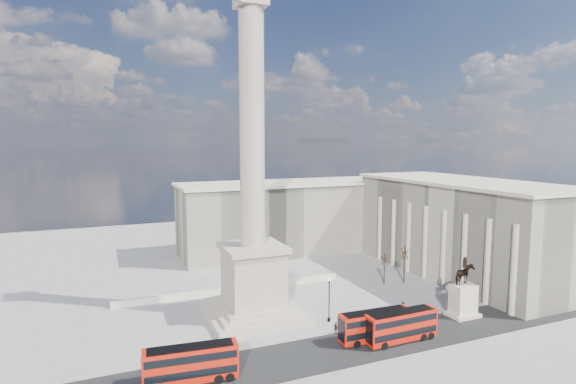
{
  "coord_description": "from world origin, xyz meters",
  "views": [
    {
      "loc": [
        -20.32,
        -57.32,
        26.17
      ],
      "look_at": [
        4.07,
        1.23,
        18.96
      ],
      "focal_mm": 28.0,
      "sensor_mm": 36.0,
      "label": 1
    }
  ],
  "objects_px": {
    "equestrian_statue": "(463,295)",
    "pedestrian_walking": "(390,319)",
    "victorian_lamp": "(329,295)",
    "pedestrian_crossing": "(336,328)",
    "nelsons_column": "(253,231)",
    "red_bus_c": "(376,325)",
    "red_bus_a": "(192,364)",
    "pedestrian_standing": "(402,308)",
    "red_bus_b": "(401,326)"
  },
  "relations": [
    {
      "from": "red_bus_c",
      "to": "pedestrian_standing",
      "type": "relative_size",
      "value": 5.23
    },
    {
      "from": "red_bus_c",
      "to": "pedestrian_walking",
      "type": "distance_m",
      "value": 6.21
    },
    {
      "from": "nelsons_column",
      "to": "red_bus_b",
      "type": "relative_size",
      "value": 4.91
    },
    {
      "from": "pedestrian_walking",
      "to": "victorian_lamp",
      "type": "bearing_deg",
      "value": 125.25
    },
    {
      "from": "nelsons_column",
      "to": "red_bus_a",
      "type": "relative_size",
      "value": 4.83
    },
    {
      "from": "nelsons_column",
      "to": "red_bus_c",
      "type": "bearing_deg",
      "value": -50.26
    },
    {
      "from": "pedestrian_standing",
      "to": "pedestrian_crossing",
      "type": "height_order",
      "value": "pedestrian_standing"
    },
    {
      "from": "nelsons_column",
      "to": "red_bus_c",
      "type": "relative_size",
      "value": 4.97
    },
    {
      "from": "pedestrian_standing",
      "to": "red_bus_c",
      "type": "bearing_deg",
      "value": 29.77
    },
    {
      "from": "red_bus_c",
      "to": "pedestrian_standing",
      "type": "height_order",
      "value": "red_bus_c"
    },
    {
      "from": "pedestrian_standing",
      "to": "victorian_lamp",
      "type": "bearing_deg",
      "value": -13.48
    },
    {
      "from": "pedestrian_walking",
      "to": "pedestrian_crossing",
      "type": "bearing_deg",
      "value": 153.67
    },
    {
      "from": "victorian_lamp",
      "to": "pedestrian_standing",
      "type": "xyz_separation_m",
      "value": [
        11.69,
        -1.73,
        -2.94
      ]
    },
    {
      "from": "nelsons_column",
      "to": "equestrian_statue",
      "type": "relative_size",
      "value": 5.46
    },
    {
      "from": "red_bus_a",
      "to": "red_bus_c",
      "type": "xyz_separation_m",
      "value": [
        24.29,
        1.08,
        -0.04
      ]
    },
    {
      "from": "pedestrian_standing",
      "to": "pedestrian_crossing",
      "type": "distance_m",
      "value": 13.03
    },
    {
      "from": "equestrian_statue",
      "to": "pedestrian_standing",
      "type": "height_order",
      "value": "equestrian_statue"
    },
    {
      "from": "nelsons_column",
      "to": "victorian_lamp",
      "type": "relative_size",
      "value": 7.53
    },
    {
      "from": "pedestrian_standing",
      "to": "pedestrian_crossing",
      "type": "bearing_deg",
      "value": 5.63
    },
    {
      "from": "red_bus_b",
      "to": "pedestrian_standing",
      "type": "bearing_deg",
      "value": 51.27
    },
    {
      "from": "red_bus_a",
      "to": "pedestrian_standing",
      "type": "height_order",
      "value": "red_bus_a"
    },
    {
      "from": "victorian_lamp",
      "to": "pedestrian_standing",
      "type": "distance_m",
      "value": 12.17
    },
    {
      "from": "red_bus_c",
      "to": "victorian_lamp",
      "type": "height_order",
      "value": "victorian_lamp"
    },
    {
      "from": "equestrian_statue",
      "to": "red_bus_c",
      "type": "bearing_deg",
      "value": -173.17
    },
    {
      "from": "red_bus_c",
      "to": "victorian_lamp",
      "type": "bearing_deg",
      "value": 111.04
    },
    {
      "from": "equestrian_statue",
      "to": "pedestrian_walking",
      "type": "bearing_deg",
      "value": 172.42
    },
    {
      "from": "red_bus_a",
      "to": "red_bus_c",
      "type": "relative_size",
      "value": 1.03
    },
    {
      "from": "pedestrian_walking",
      "to": "pedestrian_standing",
      "type": "distance_m",
      "value": 4.89
    },
    {
      "from": "pedestrian_crossing",
      "to": "equestrian_statue",
      "type": "bearing_deg",
      "value": -110.43
    },
    {
      "from": "red_bus_b",
      "to": "pedestrian_crossing",
      "type": "bearing_deg",
      "value": 140.56
    },
    {
      "from": "victorian_lamp",
      "to": "pedestrian_walking",
      "type": "xyz_separation_m",
      "value": [
        7.6,
        -4.4,
        -3.08
      ]
    },
    {
      "from": "red_bus_c",
      "to": "equestrian_statue",
      "type": "xyz_separation_m",
      "value": [
        16.78,
        2.01,
        1.1
      ]
    },
    {
      "from": "red_bus_b",
      "to": "pedestrian_walking",
      "type": "xyz_separation_m",
      "value": [
        1.95,
        5.12,
        -1.33
      ]
    },
    {
      "from": "red_bus_c",
      "to": "equestrian_statue",
      "type": "bearing_deg",
      "value": 9.23
    },
    {
      "from": "pedestrian_walking",
      "to": "red_bus_a",
      "type": "bearing_deg",
      "value": 164.39
    },
    {
      "from": "red_bus_a",
      "to": "red_bus_b",
      "type": "relative_size",
      "value": 1.02
    },
    {
      "from": "red_bus_a",
      "to": "pedestrian_crossing",
      "type": "distance_m",
      "value": 21.1
    },
    {
      "from": "red_bus_a",
      "to": "pedestrian_standing",
      "type": "distance_m",
      "value": 34.1
    },
    {
      "from": "red_bus_b",
      "to": "pedestrian_crossing",
      "type": "relative_size",
      "value": 6.21
    },
    {
      "from": "pedestrian_walking",
      "to": "pedestrian_crossing",
      "type": "xyz_separation_m",
      "value": [
        -8.71,
        0.25,
        -0.0
      ]
    },
    {
      "from": "pedestrian_walking",
      "to": "pedestrian_crossing",
      "type": "relative_size",
      "value": 1.0
    },
    {
      "from": "victorian_lamp",
      "to": "pedestrian_crossing",
      "type": "height_order",
      "value": "victorian_lamp"
    },
    {
      "from": "red_bus_a",
      "to": "victorian_lamp",
      "type": "distance_m",
      "value": 23.48
    },
    {
      "from": "victorian_lamp",
      "to": "red_bus_b",
      "type": "bearing_deg",
      "value": -59.32
    },
    {
      "from": "victorian_lamp",
      "to": "pedestrian_crossing",
      "type": "distance_m",
      "value": 5.29
    },
    {
      "from": "red_bus_c",
      "to": "pedestrian_walking",
      "type": "xyz_separation_m",
      "value": [
        4.91,
        3.59,
        -1.29
      ]
    },
    {
      "from": "pedestrian_standing",
      "to": "nelsons_column",
      "type": "bearing_deg",
      "value": -26.5
    },
    {
      "from": "red_bus_c",
      "to": "pedestrian_crossing",
      "type": "xyz_separation_m",
      "value": [
        -3.81,
        3.84,
        -1.29
      ]
    },
    {
      "from": "pedestrian_walking",
      "to": "pedestrian_standing",
      "type": "height_order",
      "value": "pedestrian_standing"
    },
    {
      "from": "red_bus_c",
      "to": "red_bus_a",
      "type": "bearing_deg",
      "value": -175.06
    }
  ]
}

